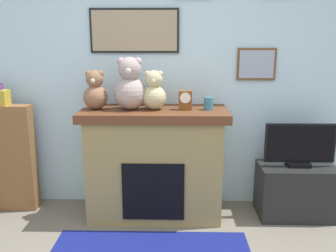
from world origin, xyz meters
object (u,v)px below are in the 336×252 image
Objects in this scene: television at (300,146)px; tv_stand at (296,191)px; bookshelf at (11,155)px; mantel_clock at (185,100)px; teddy_bear_tan at (130,86)px; fireplace at (155,162)px; teddy_bear_brown at (154,92)px; candle_jar at (208,103)px; teddy_bear_cream at (95,92)px.

tv_stand is at bearing 90.00° from television.
bookshelf is 2.78m from tv_stand.
bookshelf is 2.76m from television.
mantel_clock is 0.51m from teddy_bear_tan.
bookshelf reaches higher than tv_stand.
fireplace is 0.67m from teddy_bear_brown.
candle_jar is (-0.85, 0.00, 0.39)m from television.
teddy_bear_brown is at bearing 179.81° from mantel_clock.
teddy_bear_brown is at bearing 0.04° from teddy_bear_tan.
teddy_bear_brown is (-0.00, -0.02, 0.67)m from fireplace.
mantel_clock is (0.28, -0.02, 0.60)m from fireplace.
teddy_bear_brown is (1.41, -0.10, 0.63)m from bookshelf.
television is at bearing -0.83° from fireplace.
teddy_bear_tan is at bearing -175.14° from fireplace.
candle_jar is at bearing 0.03° from teddy_bear_cream.
bookshelf reaches higher than television.
teddy_bear_brown is (-0.49, -0.00, 0.10)m from candle_jar.
tv_stand is 0.45m from television.
tv_stand is 2.00× the size of teddy_bear_brown.
television reaches higher than tv_stand.
tv_stand is 2.10m from teddy_bear_cream.
fireplace reaches higher than television.
teddy_bear_cream reaches higher than television.
fireplace is 1.37m from tv_stand.
teddy_bear_brown reaches higher than fireplace.
candle_jar is at bearing 0.05° from teddy_bear_brown.
mantel_clock reaches higher than fireplace.
teddy_bear_cream is (0.88, -0.10, 0.63)m from bookshelf.
tv_stand is at bearing -0.01° from candle_jar.
fireplace is 3.78× the size of teddy_bear_brown.
teddy_bear_cream reaches higher than candle_jar.
teddy_bear_tan reaches higher than teddy_bear_brown.
teddy_bear_brown reaches higher than bookshelf.
candle_jar is at bearing 179.99° from tv_stand.
television is (2.76, -0.10, 0.14)m from bookshelf.
fireplace reaches higher than tv_stand.
bookshelf is at bearing 175.94° from teddy_bear_brown.
mantel_clock reaches higher than tv_stand.
teddy_bear_brown is at bearing -92.94° from fireplace.
teddy_bear_tan reaches higher than bookshelf.
teddy_bear_tan is (-1.56, -0.00, 0.99)m from tv_stand.
teddy_bear_tan is (0.32, -0.00, 0.05)m from teddy_bear_cream.
teddy_bear_cream is at bearing -180.00° from teddy_bear_brown.
mantel_clock is 0.48× the size of teddy_bear_brown.
teddy_bear_tan is at bearing -179.96° from teddy_bear_brown.
teddy_bear_cream is at bearing -179.97° from candle_jar.
teddy_bear_cream reaches higher than mantel_clock.
television is 1.14m from mantel_clock.
fireplace is at bearing 1.96° from teddy_bear_cream.
tv_stand is 1.37m from mantel_clock.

